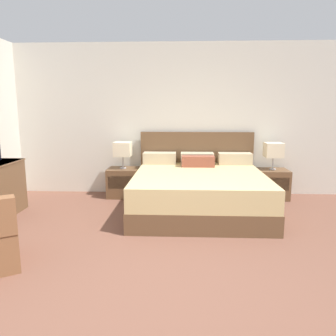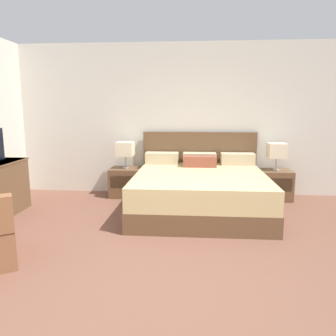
% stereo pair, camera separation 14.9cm
% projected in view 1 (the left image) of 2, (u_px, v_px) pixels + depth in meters
% --- Properties ---
extents(ground_plane, '(10.11, 10.11, 0.00)m').
position_uv_depth(ground_plane, '(171.00, 289.00, 2.90)').
color(ground_plane, brown).
extents(wall_back, '(7.15, 0.06, 2.73)m').
position_uv_depth(wall_back, '(178.00, 120.00, 6.00)').
color(wall_back, silver).
rests_on(wall_back, ground).
extents(bed, '(2.05, 2.14, 1.15)m').
position_uv_depth(bed, '(199.00, 189.00, 5.11)').
color(bed, brown).
rests_on(bed, ground).
extents(nightstand_left, '(0.54, 0.48, 0.51)m').
position_uv_depth(nightstand_left, '(123.00, 182.00, 5.92)').
color(nightstand_left, brown).
rests_on(nightstand_left, ground).
extents(nightstand_right, '(0.54, 0.48, 0.51)m').
position_uv_depth(nightstand_right, '(272.00, 184.00, 5.80)').
color(nightstand_right, brown).
rests_on(nightstand_right, ground).
extents(table_lamp_left, '(0.30, 0.30, 0.47)m').
position_uv_depth(table_lamp_left, '(123.00, 149.00, 5.81)').
color(table_lamp_left, '#B7B7BC').
rests_on(table_lamp_left, nightstand_left).
extents(table_lamp_right, '(0.30, 0.30, 0.47)m').
position_uv_depth(table_lamp_right, '(274.00, 150.00, 5.69)').
color(table_lamp_right, '#B7B7BC').
rests_on(table_lamp_right, nightstand_right).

